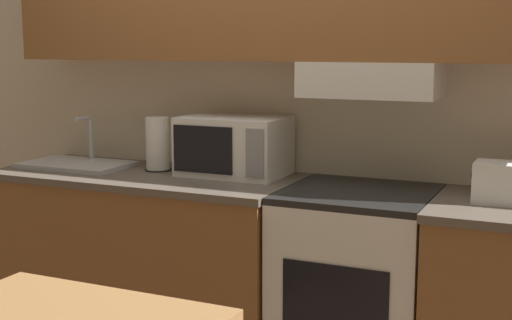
% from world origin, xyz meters
% --- Properties ---
extents(wall_back, '(5.28, 0.38, 2.55)m').
position_xyz_m(wall_back, '(0.01, -0.06, 1.50)').
color(wall_back, silver).
rests_on(wall_back, ground_plane).
extents(lower_counter_main, '(1.55, 0.69, 0.91)m').
position_xyz_m(lower_counter_main, '(-0.67, -0.33, 0.45)').
color(lower_counter_main, brown).
rests_on(lower_counter_main, ground_plane).
extents(stove_range, '(0.65, 0.65, 0.91)m').
position_xyz_m(stove_range, '(0.43, -0.32, 0.45)').
color(stove_range, white).
rests_on(stove_range, ground_plane).
extents(microwave, '(0.51, 0.36, 0.29)m').
position_xyz_m(microwave, '(-0.24, -0.20, 1.05)').
color(microwave, white).
rests_on(microwave, lower_counter_main).
extents(sink_basin, '(0.56, 0.35, 0.26)m').
position_xyz_m(sink_basin, '(-1.11, -0.33, 0.92)').
color(sink_basin, '#B7BABF').
rests_on(sink_basin, lower_counter_main).
extents(paper_towel_roll, '(0.14, 0.14, 0.27)m').
position_xyz_m(paper_towel_roll, '(-0.66, -0.24, 1.04)').
color(paper_towel_roll, black).
rests_on(paper_towel_roll, lower_counter_main).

